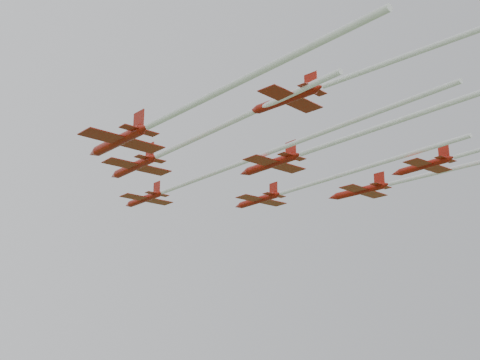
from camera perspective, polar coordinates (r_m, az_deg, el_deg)
jet_lead at (r=97.78m, az=-2.80°, el=0.39°), size 8.96×65.27×2.65m
jet_row2_left at (r=88.71m, az=-6.11°, el=2.50°), size 9.89×46.12×2.93m
jet_row2_right at (r=104.04m, az=4.95°, el=-0.69°), size 9.10×45.72×2.70m
jet_row3_left at (r=71.36m, az=-6.86°, el=5.06°), size 10.06×44.70×2.96m
jet_row3_mid at (r=83.07m, az=8.46°, el=3.34°), size 9.48×53.96×2.79m
jet_row3_right at (r=100.74m, az=16.27°, el=0.58°), size 11.84×56.27×2.77m
jet_row4_left at (r=63.46m, az=17.78°, el=11.42°), size 15.82×67.79×2.48m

